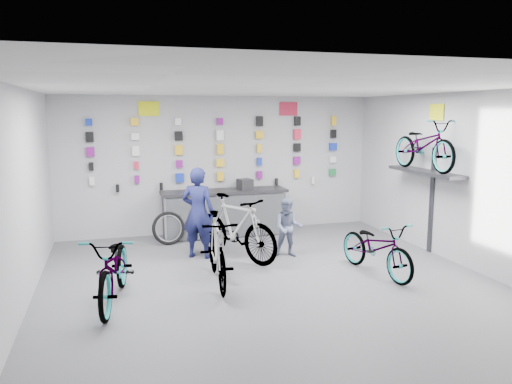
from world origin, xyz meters
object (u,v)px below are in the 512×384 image
object	(u,v)px
bike_right	(377,247)
customer	(288,228)
counter	(225,214)
clerk	(198,213)
bike_left	(115,268)
bike_center	(217,250)
bike_service	(235,227)

from	to	relation	value
bike_right	customer	world-z (taller)	customer
counter	clerk	size ratio (longest dim) A/B	1.61
bike_left	clerk	xyz separation A→B (m)	(1.50, 1.88, 0.33)
counter	bike_center	world-z (taller)	bike_center
bike_right	counter	bearing A→B (deg)	109.47
bike_left	counter	bearing A→B (deg)	65.39
counter	bike_service	distance (m)	1.79
counter	bike_left	size ratio (longest dim) A/B	1.38
bike_center	bike_right	distance (m)	2.63
customer	counter	bearing A→B (deg)	129.98
counter	bike_center	bearing A→B (deg)	-105.00
clerk	bike_center	bearing A→B (deg)	120.55
bike_left	clerk	world-z (taller)	clerk
counter	bike_left	xyz separation A→B (m)	(-2.33, -3.33, 0.03)
bike_left	bike_right	xyz separation A→B (m)	(4.15, 0.09, -0.06)
bike_left	bike_service	world-z (taller)	bike_service
bike_service	customer	world-z (taller)	bike_service
bike_right	clerk	distance (m)	3.21
clerk	customer	world-z (taller)	clerk
bike_left	bike_center	size ratio (longest dim) A/B	1.06
counter	bike_left	world-z (taller)	bike_left
bike_right	bike_service	bearing A→B (deg)	134.26
clerk	bike_service	bearing A→B (deg)	-177.57
bike_service	clerk	bearing A→B (deg)	121.13
bike_left	bike_service	distance (m)	2.63
counter	bike_right	bearing A→B (deg)	-60.67
clerk	customer	bearing A→B (deg)	-165.14
counter	customer	xyz separation A→B (m)	(0.77, -1.87, 0.06)
bike_left	customer	bearing A→B (deg)	35.57
bike_left	clerk	distance (m)	2.43
bike_left	bike_center	xyz separation A→B (m)	(1.53, 0.36, 0.04)
bike_left	bike_right	size ratio (longest dim) A/B	1.12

